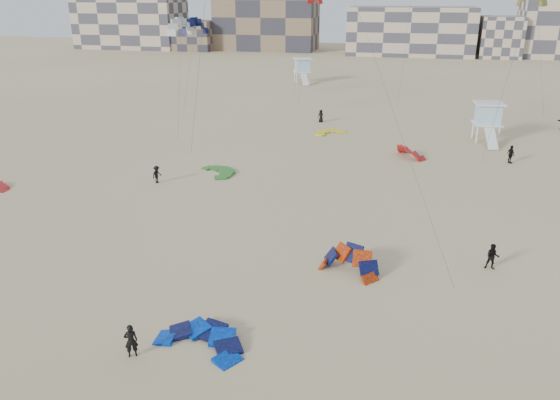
% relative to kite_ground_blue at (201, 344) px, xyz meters
% --- Properties ---
extents(ground, '(320.00, 320.00, 0.00)m').
position_rel_kite_ground_blue_xyz_m(ground, '(-2.04, 2.43, 0.00)').
color(ground, '#CFBB8B').
rests_on(ground, ground).
extents(kite_ground_blue, '(5.16, 5.32, 1.68)m').
position_rel_kite_ground_blue_xyz_m(kite_ground_blue, '(0.00, 0.00, 0.00)').
color(kite_ground_blue, blue).
rests_on(kite_ground_blue, ground).
extents(kite_ground_orange, '(5.02, 4.98, 3.82)m').
position_rel_kite_ground_blue_xyz_m(kite_ground_orange, '(6.05, 8.83, 0.00)').
color(kite_ground_orange, '#FF420E').
rests_on(kite_ground_orange, ground).
extents(kite_ground_green, '(5.46, 5.43, 0.65)m').
position_rel_kite_ground_blue_xyz_m(kite_ground_green, '(-7.96, 25.29, 0.00)').
color(kite_ground_green, '#227C2B').
rests_on(kite_ground_green, ground).
extents(kite_ground_red_far, '(5.16, 5.13, 3.66)m').
position_rel_kite_ground_blue_xyz_m(kite_ground_red_far, '(9.43, 34.78, 0.00)').
color(kite_ground_red_far, '#B01104').
rests_on(kite_ground_red_far, ground).
extents(kite_ground_yellow, '(5.02, 5.05, 0.60)m').
position_rel_kite_ground_blue_xyz_m(kite_ground_yellow, '(-0.01, 42.67, 0.00)').
color(kite_ground_yellow, yellow).
rests_on(kite_ground_yellow, ground).
extents(kitesurfer_main, '(0.74, 0.66, 1.69)m').
position_rel_kite_ground_blue_xyz_m(kitesurfer_main, '(-2.80, -1.57, 0.84)').
color(kitesurfer_main, black).
rests_on(kitesurfer_main, ground).
extents(kitesurfer_b, '(0.84, 0.67, 1.65)m').
position_rel_kite_ground_blue_xyz_m(kitesurfer_b, '(14.51, 11.23, 0.82)').
color(kitesurfer_b, black).
rests_on(kitesurfer_b, ground).
extents(kitesurfer_c, '(0.84, 1.13, 1.55)m').
position_rel_kite_ground_blue_xyz_m(kitesurfer_c, '(-12.31, 21.41, 0.78)').
color(kitesurfer_c, black).
rests_on(kitesurfer_c, ground).
extents(kitesurfer_d, '(0.85, 1.14, 1.81)m').
position_rel_kite_ground_blue_xyz_m(kitesurfer_d, '(19.00, 34.79, 0.90)').
color(kitesurfer_d, black).
rests_on(kitesurfer_d, ground).
extents(kitesurfer_e, '(0.88, 0.68, 1.60)m').
position_rel_kite_ground_blue_xyz_m(kitesurfer_e, '(-2.05, 48.30, 0.80)').
color(kitesurfer_e, black).
rests_on(kitesurfer_e, ground).
extents(kite_fly_grey, '(4.48, 9.46, 12.16)m').
position_rel_kite_ground_blue_xyz_m(kite_fly_grey, '(-16.70, 39.06, 11.94)').
color(kite_fly_grey, silver).
rests_on(kite_fly_grey, ground).
extents(kite_fly_olive, '(6.19, 13.44, 15.10)m').
position_rel_kite_ground_blue_xyz_m(kite_fly_olive, '(20.10, 42.60, 15.01)').
color(kite_fly_olive, olive).
rests_on(kite_fly_olive, ground).
extents(kite_fly_navy, '(5.51, 10.00, 11.52)m').
position_rel_kite_ground_blue_xyz_m(kite_fly_navy, '(-20.90, 53.81, 11.10)').
color(kite_fly_navy, '#0F1743').
rests_on(kite_fly_navy, ground).
extents(kite_fly_red, '(4.48, 6.51, 15.04)m').
position_rel_kite_ground_blue_xyz_m(kite_fly_red, '(-6.29, 65.79, 14.64)').
color(kite_fly_red, '#B01104').
rests_on(kite_fly_red, ground).
extents(lifeguard_tower_near, '(3.36, 6.08, 4.34)m').
position_rel_kite_ground_blue_xyz_m(lifeguard_tower_near, '(17.57, 43.32, 2.15)').
color(lifeguard_tower_near, white).
rests_on(lifeguard_tower_near, ground).
extents(lifeguard_tower_far, '(3.99, 6.50, 4.39)m').
position_rel_kite_ground_blue_xyz_m(lifeguard_tower_far, '(-10.64, 79.65, 2.18)').
color(lifeguard_tower_far, white).
rests_on(lifeguard_tower_far, ground).
extents(condo_west_a, '(30.00, 15.00, 14.00)m').
position_rel_kite_ground_blue_xyz_m(condo_west_a, '(-72.04, 132.43, 7.00)').
color(condo_west_a, '#C8B192').
rests_on(condo_west_a, ground).
extents(condo_west_b, '(28.00, 14.00, 18.00)m').
position_rel_kite_ground_blue_xyz_m(condo_west_b, '(-32.04, 136.43, 9.00)').
color(condo_west_b, '#80684D').
rests_on(condo_west_b, ground).
extents(condo_mid, '(32.00, 16.00, 12.00)m').
position_rel_kite_ground_blue_xyz_m(condo_mid, '(7.96, 132.43, 6.00)').
color(condo_mid, '#C8B192').
rests_on(condo_mid, ground).
extents(condo_fill_left, '(12.00, 10.00, 8.00)m').
position_rel_kite_ground_blue_xyz_m(condo_fill_left, '(-52.04, 130.43, 4.00)').
color(condo_fill_left, '#80684D').
rests_on(condo_fill_left, ground).
extents(condo_fill_right, '(10.00, 10.00, 10.00)m').
position_rel_kite_ground_blue_xyz_m(condo_fill_right, '(29.96, 130.43, 5.00)').
color(condo_fill_right, '#C8B192').
rests_on(condo_fill_right, ground).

